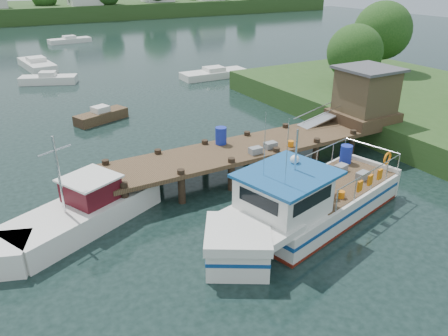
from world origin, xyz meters
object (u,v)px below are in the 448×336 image
moored_far (70,40)px  moored_d (37,64)px  moored_c (214,74)px  moored_rowboat (101,116)px  lobster_boat (303,206)px  moored_b (48,79)px  dock (331,113)px  work_boat (76,215)px

moored_far → moored_d: 17.31m
moored_c → moored_far: bearing=114.7°
moored_rowboat → moored_far: (5.64, 36.37, -0.03)m
lobster_boat → moored_far: bearing=73.5°
moored_b → moored_d: 7.45m
moored_rowboat → moored_far: 36.81m
moored_b → moored_c: bearing=-33.0°
lobster_boat → moored_d: size_ratio=1.50×
moored_far → dock: bearing=-106.5°
dock → moored_far: (-3.84, 48.01, -1.89)m
moored_rowboat → moored_b: 12.99m
moored_rowboat → moored_c: size_ratio=0.60×
moored_d → moored_far: bearing=91.5°
lobster_boat → moored_c: lobster_boat is taller
dock → moored_d: size_ratio=2.37×
lobster_boat → moored_b: lobster_boat is taller
work_boat → moored_d: bearing=59.2°
moored_rowboat → moored_c: bearing=40.6°
dock → moored_far: bearing=94.6°
dock → moored_b: 26.84m
moored_c → moored_b: bearing=170.0°
lobster_boat → moored_b: bearing=84.5°
work_boat → moored_far: (10.15, 49.21, -0.28)m
moored_far → moored_c: (7.18, -28.70, 0.01)m
dock → work_boat: dock is taller
moored_b → moored_far: bearing=61.5°
dock → work_boat: bearing=-175.1°
moored_c → moored_rowboat: bearing=-138.4°
moored_b → dock: bearing=-78.9°
lobster_boat → moored_far: size_ratio=1.81×
moored_far → moored_b: bearing=-127.3°
dock → moored_rowboat: (-9.47, 11.64, -1.85)m
moored_far → moored_c: 29.59m
moored_far → moored_c: size_ratio=0.92×
dock → moored_b: size_ratio=3.27×
dock → moored_b: (-10.64, 24.58, -1.85)m
work_boat → moored_b: bearing=57.8°
work_boat → moored_b: work_boat is taller
moored_far → moored_b: size_ratio=1.14×
work_boat → moored_rowboat: bearing=45.9°
dock → lobster_boat: bearing=-138.9°
work_boat → moored_d: 33.41m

